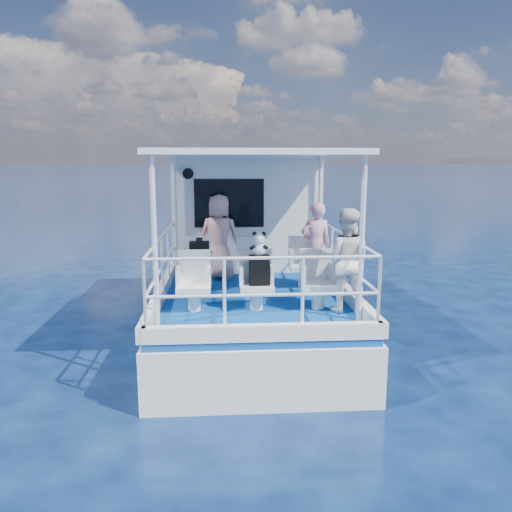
{
  "coord_description": "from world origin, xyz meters",
  "views": [
    {
      "loc": [
        -0.48,
        -8.07,
        3.0
      ],
      "look_at": [
        0.04,
        -0.4,
        1.56
      ],
      "focal_mm": 35.0,
      "sensor_mm": 36.0,
      "label": 1
    }
  ],
  "objects_px": {
    "passenger_port_fwd": "(219,237)",
    "panda": "(259,244)",
    "passenger_stbd_aft": "(345,260)",
    "backpack_center": "(259,270)"
  },
  "relations": [
    {
      "from": "passenger_port_fwd",
      "to": "panda",
      "type": "bearing_deg",
      "value": 121.73
    },
    {
      "from": "passenger_stbd_aft",
      "to": "backpack_center",
      "type": "distance_m",
      "value": 1.23
    },
    {
      "from": "passenger_port_fwd",
      "to": "backpack_center",
      "type": "relative_size",
      "value": 3.59
    },
    {
      "from": "passenger_port_fwd",
      "to": "backpack_center",
      "type": "xyz_separation_m",
      "value": [
        0.58,
        -2.05,
        -0.18
      ]
    },
    {
      "from": "passenger_port_fwd",
      "to": "panda",
      "type": "height_order",
      "value": "passenger_port_fwd"
    },
    {
      "from": "passenger_stbd_aft",
      "to": "panda",
      "type": "distance_m",
      "value": 1.25
    },
    {
      "from": "backpack_center",
      "to": "passenger_stbd_aft",
      "type": "bearing_deg",
      "value": -4.86
    },
    {
      "from": "passenger_port_fwd",
      "to": "passenger_stbd_aft",
      "type": "xyz_separation_m",
      "value": [
        1.79,
        -2.15,
        -0.03
      ]
    },
    {
      "from": "panda",
      "to": "passenger_port_fwd",
      "type": "bearing_deg",
      "value": 105.58
    },
    {
      "from": "passenger_port_fwd",
      "to": "panda",
      "type": "relative_size",
      "value": 4.59
    }
  ]
}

